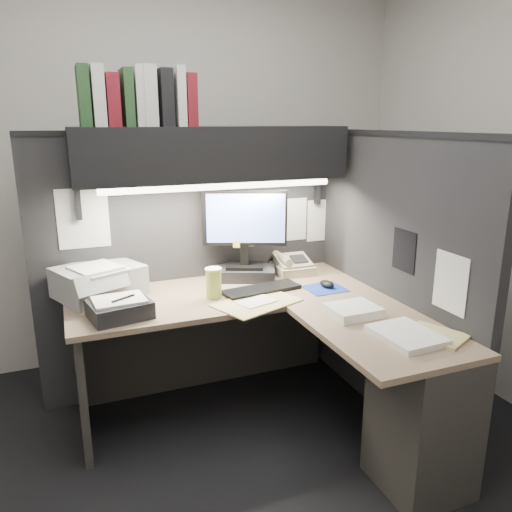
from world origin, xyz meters
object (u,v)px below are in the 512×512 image
Objects in this scene: monitor at (245,244)px; keyboard at (261,289)px; overhead_shelf at (213,154)px; desk at (317,372)px; telephone at (292,266)px; printer at (99,281)px; coffee_cup at (214,284)px; notebook_stack at (120,309)px.

monitor is 0.33m from keyboard.
overhead_shelf is 2.80× the size of monitor.
telephone is at bearing 74.13° from desk.
printer is (-0.68, 0.01, -0.69)m from overhead_shelf.
telephone reaches higher than keyboard.
coffee_cup is at bearing -154.39° from telephone.
keyboard reaches higher than desk.
coffee_cup is at bearing -114.79° from monitor.
desk is 7.05× the size of telephone.
desk is at bearing -59.52° from monitor.
desk is at bearing -68.21° from overhead_shelf.
notebook_stack is (0.07, -0.37, -0.04)m from printer.
telephone is at bearing 23.41° from coffee_cup.
monitor is 0.41m from coffee_cup.
telephone is at bearing 31.00° from keyboard.
keyboard is (0.01, -0.26, -0.21)m from monitor.
coffee_cup is (-0.61, -0.26, 0.03)m from telephone.
desk is 3.73× the size of keyboard.
desk is 1.29m from printer.
printer is at bearing 179.11° from overhead_shelf.
notebook_stack reaches higher than desk.
overhead_shelf is 0.74m from coffee_cup.
coffee_cup is (-0.39, 0.49, 0.37)m from desk.
desk is 0.73m from coffee_cup.
overhead_shelf is 0.58m from monitor.
printer is at bearing 155.03° from keyboard.
overhead_shelf is at bearing -25.09° from printer.
overhead_shelf reaches higher than printer.
printer is at bearing 100.13° from notebook_stack.
telephone reaches higher than desk.
coffee_cup is 0.56× the size of notebook_stack.
printer is at bearing -178.20° from telephone.
printer reaches higher than notebook_stack.
overhead_shelf is 1.02m from notebook_stack.
telephone is (0.32, 0.26, 0.04)m from keyboard.
overhead_shelf is at bearing -177.56° from telephone.
printer reaches higher than coffee_cup.
desk is 4.03× the size of printer.
coffee_cup reaches higher than notebook_stack.
notebook_stack is at bearing -104.07° from printer.
desk is 3.07× the size of monitor.
desk is 0.59m from keyboard.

